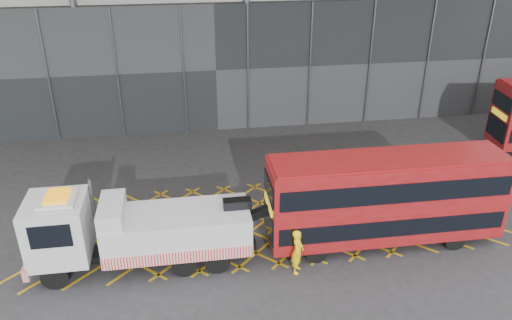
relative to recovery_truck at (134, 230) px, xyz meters
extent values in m
plane|color=#2B2A2D|center=(2.43, 2.36, -1.62)|extent=(120.00, 120.00, 0.00)
cube|color=#CB9213|center=(-2.37, 2.36, -1.61)|extent=(7.16, 7.16, 0.01)
cube|color=#CB9213|center=(-2.37, 2.36, -1.61)|extent=(7.16, 7.16, 0.01)
cube|color=#CB9213|center=(-0.77, 2.36, -1.61)|extent=(7.16, 7.16, 0.01)
cube|color=#CB9213|center=(-0.77, 2.36, -1.61)|extent=(7.16, 7.16, 0.01)
cube|color=#CB9213|center=(0.83, 2.36, -1.61)|extent=(7.16, 7.16, 0.01)
cube|color=#CB9213|center=(0.83, 2.36, -1.61)|extent=(7.16, 7.16, 0.01)
cube|color=#CB9213|center=(2.43, 2.36, -1.61)|extent=(7.16, 7.16, 0.01)
cube|color=#CB9213|center=(2.43, 2.36, -1.61)|extent=(7.16, 7.16, 0.01)
cube|color=#CB9213|center=(4.03, 2.36, -1.61)|extent=(7.16, 7.16, 0.01)
cube|color=#CB9213|center=(4.03, 2.36, -1.61)|extent=(7.16, 7.16, 0.01)
cube|color=#CB9213|center=(5.63, 2.36, -1.61)|extent=(7.16, 7.16, 0.01)
cube|color=#CB9213|center=(5.63, 2.36, -1.61)|extent=(7.16, 7.16, 0.01)
cube|color=#CB9213|center=(7.23, 2.36, -1.61)|extent=(7.16, 7.16, 0.01)
cube|color=#CB9213|center=(7.23, 2.36, -1.61)|extent=(7.16, 7.16, 0.01)
cube|color=#CB9213|center=(8.83, 2.36, -1.61)|extent=(7.16, 7.16, 0.01)
cube|color=#CB9213|center=(8.83, 2.36, -1.61)|extent=(7.16, 7.16, 0.01)
cube|color=#CB9213|center=(10.43, 2.36, -1.61)|extent=(7.16, 7.16, 0.01)
cube|color=#CB9213|center=(10.43, 2.36, -1.61)|extent=(7.16, 7.16, 0.01)
cube|color=#CB9213|center=(12.03, 2.36, -1.61)|extent=(7.16, 7.16, 0.01)
cube|color=#CB9213|center=(12.03, 2.36, -1.61)|extent=(7.16, 7.16, 0.01)
cube|color=#CB9213|center=(13.63, 2.36, -1.61)|extent=(7.16, 7.16, 0.01)
cube|color=#CB9213|center=(13.63, 2.36, -1.61)|extent=(7.16, 7.16, 0.01)
cube|color=black|center=(4.43, 14.06, 2.38)|extent=(55.00, 0.80, 8.00)
cylinder|color=#595B60|center=(-3.57, 13.86, 3.38)|extent=(0.36, 0.36, 10.00)
cylinder|color=#595B60|center=(6.43, 13.86, 3.38)|extent=(0.36, 0.36, 10.00)
cylinder|color=#595B60|center=(16.43, 13.86, 3.38)|extent=(0.36, 0.36, 10.00)
cube|color=black|center=(0.39, 0.00, -0.97)|extent=(8.75, 0.93, 0.32)
cube|color=silver|center=(-2.74, 0.00, 0.36)|extent=(2.21, 2.31, 2.40)
cube|color=black|center=(-3.86, 0.00, 0.78)|extent=(0.05, 2.03, 1.01)
cube|color=red|center=(-3.89, 0.00, -0.83)|extent=(0.23, 2.40, 0.51)
cube|color=orange|center=(-2.55, 0.00, 1.77)|extent=(0.83, 1.11, 0.11)
cube|color=silver|center=(1.68, 0.01, -0.10)|extent=(5.71, 2.31, 1.47)
cube|color=red|center=(1.68, -1.17, -0.65)|extent=(5.71, 0.06, 0.51)
cube|color=silver|center=(-0.71, 0.00, 0.96)|extent=(0.92, 2.21, 0.64)
cube|color=black|center=(4.08, 0.01, 0.78)|extent=(1.11, 0.46, 0.46)
cube|color=black|center=(5.00, 0.01, 0.32)|extent=(2.02, 0.32, 1.00)
cylinder|color=black|center=(-2.92, -0.97, -1.11)|extent=(1.01, 0.32, 1.01)
cylinder|color=black|center=(-2.92, 0.97, -1.11)|extent=(1.01, 0.32, 1.01)
cylinder|color=black|center=(3.16, -0.96, -1.11)|extent=(1.01, 0.32, 1.01)
cylinder|color=black|center=(3.16, 0.97, -1.11)|extent=(1.01, 0.32, 1.01)
cylinder|color=#595B60|center=(-1.54, 0.92, 0.87)|extent=(0.13, 0.13, 2.03)
cube|color=maroon|center=(10.27, 0.02, 0.57)|extent=(9.80, 2.34, 3.45)
cube|color=black|center=(10.27, 0.02, -0.24)|extent=(9.41, 2.39, 0.76)
cube|color=black|center=(10.27, 0.02, 1.36)|extent=(9.41, 2.39, 0.85)
cube|color=black|center=(5.35, 0.05, -0.19)|extent=(0.07, 2.00, 1.16)
cube|color=black|center=(5.35, 0.05, 1.36)|extent=(0.07, 2.00, 0.85)
cube|color=yellow|center=(5.34, 0.05, 0.65)|extent=(0.07, 1.59, 0.31)
cube|color=maroon|center=(10.27, 0.02, 2.32)|extent=(9.61, 2.15, 0.11)
cylinder|color=black|center=(7.15, -0.95, -1.15)|extent=(0.93, 0.27, 0.93)
cylinder|color=black|center=(7.16, 1.02, -1.15)|extent=(0.93, 0.27, 0.93)
cylinder|color=black|center=(13.11, -0.99, -1.15)|extent=(0.93, 0.27, 0.93)
cylinder|color=black|center=(13.12, 0.98, -1.15)|extent=(0.93, 0.27, 0.93)
cube|color=black|center=(20.28, 7.77, -0.13)|extent=(0.28, 2.08, 1.21)
cube|color=black|center=(20.28, 7.77, 1.50)|extent=(0.28, 2.08, 0.88)
cube|color=yellow|center=(20.27, 7.78, 0.75)|extent=(0.24, 1.66, 0.33)
imported|color=yellow|center=(6.24, -1.43, -0.68)|extent=(0.67, 0.80, 1.88)
camera|label=1|loc=(2.21, -16.79, 10.94)|focal=35.00mm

